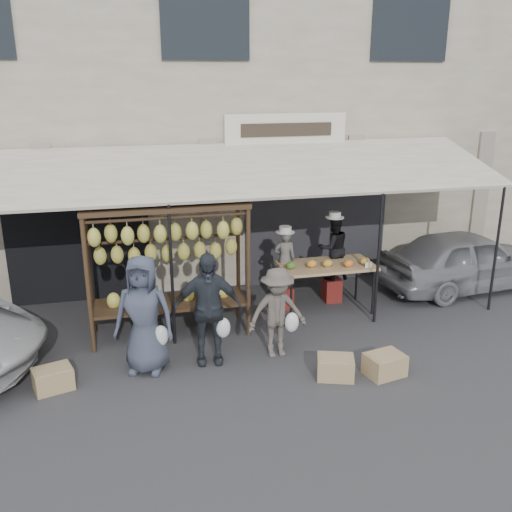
{
  "coord_description": "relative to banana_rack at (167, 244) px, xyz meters",
  "views": [
    {
      "loc": [
        -1.73,
        -7.3,
        4.18
      ],
      "look_at": [
        0.42,
        1.4,
        1.3
      ],
      "focal_mm": 40.0,
      "sensor_mm": 36.0,
      "label": 1
    }
  ],
  "objects": [
    {
      "name": "crate_far",
      "position": [
        -1.76,
        -1.35,
        -1.42
      ],
      "size": [
        0.6,
        0.52,
        0.3
      ],
      "primitive_type": "cube",
      "rotation": [
        0.0,
        0.0,
        0.3
      ],
      "color": "tan",
      "rests_on": "ground_plane"
    },
    {
      "name": "customer_mid",
      "position": [
        0.46,
        -1.07,
        -0.71
      ],
      "size": [
        1.05,
        0.54,
        1.73
      ],
      "primitive_type": "imported",
      "rotation": [
        0.0,
        0.0,
        -0.12
      ],
      "color": "#292F36",
      "rests_on": "ground_plane"
    },
    {
      "name": "customer_left",
      "position": [
        -0.47,
        -1.12,
        -0.69
      ],
      "size": [
        1.0,
        0.81,
        1.77
      ],
      "primitive_type": "imported",
      "rotation": [
        0.0,
        0.0,
        -0.33
      ],
      "color": "#3A4152",
      "rests_on": "ground_plane"
    },
    {
      "name": "stool_right",
      "position": [
        3.14,
        0.76,
        -1.35
      ],
      "size": [
        0.4,
        0.4,
        0.45
      ],
      "primitive_type": "cube",
      "rotation": [
        0.0,
        0.0,
        -0.34
      ],
      "color": "maroon",
      "rests_on": "ground_plane"
    },
    {
      "name": "shophouse",
      "position": [
        1.02,
        5.0,
        2.07
      ],
      "size": [
        24.0,
        6.15,
        7.3
      ],
      "color": "#C0B49E",
      "rests_on": "ground_plane"
    },
    {
      "name": "awning",
      "position": [
        1.03,
        0.78,
        1.0
      ],
      "size": [
        10.0,
        2.35,
        2.92
      ],
      "color": "silver",
      "rests_on": "ground_plane"
    },
    {
      "name": "ground_plane",
      "position": [
        1.02,
        -1.5,
        -1.57
      ],
      "size": [
        90.0,
        90.0,
        0.0
      ],
      "primitive_type": "plane",
      "color": "#2D2D30"
    },
    {
      "name": "banana_rack",
      "position": [
        0.0,
        0.0,
        0.0
      ],
      "size": [
        2.6,
        0.9,
        2.24
      ],
      "color": "black",
      "rests_on": "ground_plane"
    },
    {
      "name": "crate_near_a",
      "position": [
        2.15,
        -1.99,
        -1.42
      ],
      "size": [
        0.62,
        0.54,
        0.31
      ],
      "primitive_type": "cube",
      "rotation": [
        0.0,
        0.0,
        -0.33
      ],
      "color": "tan",
      "rests_on": "ground_plane"
    },
    {
      "name": "crate_near_b",
      "position": [
        2.86,
        -2.1,
        -1.41
      ],
      "size": [
        0.61,
        0.51,
        0.32
      ],
      "primitive_type": "cube",
      "rotation": [
        0.0,
        0.0,
        0.21
      ],
      "color": "tan",
      "rests_on": "ground_plane"
    },
    {
      "name": "vendor_left",
      "position": [
        2.16,
        0.64,
        -0.62
      ],
      "size": [
        0.44,
        0.33,
        1.08
      ],
      "primitive_type": "imported",
      "rotation": [
        0.0,
        0.0,
        2.94
      ],
      "color": "#65605B",
      "rests_on": "stool_left"
    },
    {
      "name": "vendor_right",
      "position": [
        3.14,
        0.76,
        -0.51
      ],
      "size": [
        0.64,
        0.51,
        1.23
      ],
      "primitive_type": "imported",
      "rotation": [
        0.0,
        0.0,
        3.22
      ],
      "color": "black",
      "rests_on": "stool_right"
    },
    {
      "name": "produce_table",
      "position": [
        2.85,
        0.31,
        -0.71
      ],
      "size": [
        1.7,
        0.9,
        1.04
      ],
      "color": "tan",
      "rests_on": "ground_plane"
    },
    {
      "name": "stool_left",
      "position": [
        2.16,
        0.64,
        -1.37
      ],
      "size": [
        0.33,
        0.33,
        0.42
      ],
      "primitive_type": "cube",
      "rotation": [
        0.0,
        0.0,
        0.14
      ],
      "color": "maroon",
      "rests_on": "ground_plane"
    },
    {
      "name": "sedan",
      "position": [
        6.01,
        0.73,
        -0.96
      ],
      "size": [
        3.73,
        1.82,
        1.23
      ],
      "primitive_type": "imported",
      "rotation": [
        0.0,
        0.0,
        1.68
      ],
      "color": "gray",
      "rests_on": "ground_plane"
    },
    {
      "name": "customer_right",
      "position": [
        1.51,
        -1.13,
        -0.86
      ],
      "size": [
        0.94,
        0.57,
        1.42
      ],
      "primitive_type": "imported",
      "rotation": [
        0.0,
        0.0,
        0.05
      ],
      "color": "#554E47",
      "rests_on": "ground_plane"
    }
  ]
}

